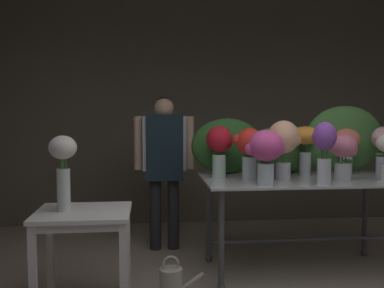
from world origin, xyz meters
name	(u,v)px	position (x,y,z in m)	size (l,w,h in m)	color
ground_plane	(239,266)	(0.00, 1.72, 0.00)	(7.56, 7.56, 0.00)	gray
wall_back	(213,110)	(0.00, 3.43, 1.47)	(5.69, 0.12, 2.94)	#5B564C
display_table_glass	(302,193)	(0.52, 1.52, 0.72)	(1.78, 0.91, 0.86)	silver
side_table_white	(83,224)	(-1.32, 1.00, 0.62)	(0.68, 0.59, 0.73)	white
florist	(164,156)	(-0.68, 2.30, 0.99)	(0.62, 0.24, 1.60)	#232328
foliage_backdrop	(294,145)	(0.56, 1.86, 1.13)	(1.90, 0.30, 0.65)	#2D6028
vase_peach_dahlias	(284,142)	(0.33, 1.45, 1.19)	(0.29, 0.27, 0.52)	silver
vase_crimson_carnations	(219,146)	(-0.21, 1.62, 1.14)	(0.24, 0.23, 0.46)	silver
vase_sunset_hydrangea	(305,143)	(0.59, 1.65, 1.17)	(0.24, 0.24, 0.46)	silver
vase_coral_peonies	(346,145)	(1.00, 1.69, 1.14)	(0.27, 0.25, 0.43)	silver
vase_rosy_ranunculus	(344,153)	(0.83, 1.37, 1.10)	(0.26, 0.24, 0.39)	silver
vase_blush_snapdragons	(384,145)	(1.32, 1.59, 1.14)	(0.23, 0.21, 0.45)	silver
vase_fuchsia_freesia	(266,151)	(0.10, 1.21, 1.13)	(0.32, 0.28, 0.45)	silver
vase_violet_tulips	(324,147)	(0.57, 1.17, 1.16)	(0.19, 0.19, 0.51)	silver
vase_scarlet_stock	(249,148)	(0.02, 1.46, 1.13)	(0.29, 0.23, 0.45)	silver
vase_white_roses_tall	(63,165)	(-1.46, 1.00, 1.07)	(0.20, 0.20, 0.55)	silver
watering_can	(172,283)	(-0.67, 1.07, 0.13)	(0.35, 0.18, 0.34)	#B7B2A8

